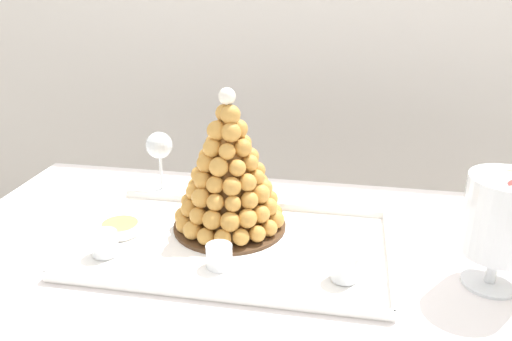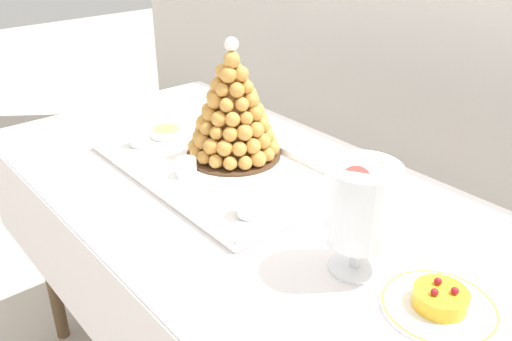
% 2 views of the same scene
% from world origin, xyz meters
% --- Properties ---
extents(buffet_table, '(1.60, 0.81, 0.80)m').
position_xyz_m(buffet_table, '(0.00, 0.00, 0.69)').
color(buffet_table, brown).
rests_on(buffet_table, ground_plane).
extents(serving_tray, '(0.66, 0.39, 0.02)m').
position_xyz_m(serving_tray, '(-0.14, 0.01, 0.80)').
color(serving_tray, white).
rests_on(serving_tray, buffet_table).
extents(croquembouche, '(0.26, 0.26, 0.32)m').
position_xyz_m(croquembouche, '(-0.17, 0.08, 0.93)').
color(croquembouche, '#4C331E').
rests_on(croquembouche, serving_tray).
extents(dessert_cup_left, '(0.05, 0.05, 0.05)m').
position_xyz_m(dessert_cup_left, '(-0.40, -0.08, 0.83)').
color(dessert_cup_left, silver).
rests_on(dessert_cup_left, serving_tray).
extents(dessert_cup_mid_left, '(0.05, 0.05, 0.05)m').
position_xyz_m(dessert_cup_mid_left, '(-0.15, -0.08, 0.83)').
color(dessert_cup_mid_left, silver).
rests_on(dessert_cup_mid_left, serving_tray).
extents(dessert_cup_centre, '(0.05, 0.05, 0.05)m').
position_xyz_m(dessert_cup_centre, '(0.09, -0.08, 0.83)').
color(dessert_cup_centre, silver).
rests_on(dessert_cup_centre, serving_tray).
extents(creme_brulee_ramekin, '(0.09, 0.09, 0.02)m').
position_xyz_m(creme_brulee_ramekin, '(-0.41, 0.01, 0.82)').
color(creme_brulee_ramekin, white).
rests_on(creme_brulee_ramekin, serving_tray).
extents(macaron_goblet, '(0.14, 0.14, 0.24)m').
position_xyz_m(macaron_goblet, '(0.37, -0.04, 0.94)').
color(macaron_goblet, white).
rests_on(macaron_goblet, buffet_table).
extents(fruit_tart_plate, '(0.20, 0.20, 0.05)m').
position_xyz_m(fruit_tart_plate, '(0.54, -0.01, 0.81)').
color(fruit_tart_plate, white).
rests_on(fruit_tart_plate, buffet_table).
extents(wine_glass, '(0.07, 0.07, 0.16)m').
position_xyz_m(wine_glass, '(-0.40, 0.27, 0.92)').
color(wine_glass, silver).
rests_on(wine_glass, buffet_table).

